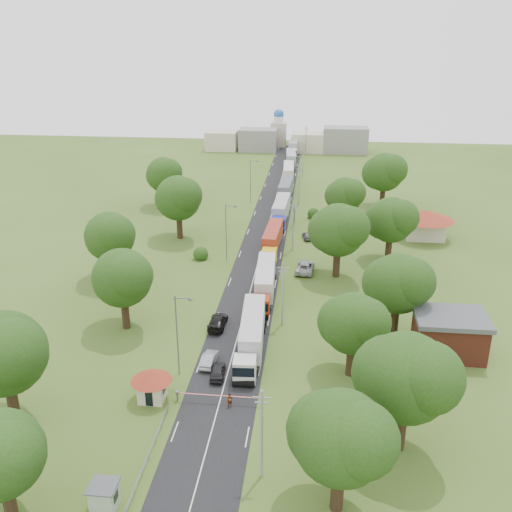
# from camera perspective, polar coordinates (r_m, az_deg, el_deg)

# --- Properties ---
(ground) EXTENTS (260.00, 260.00, 0.00)m
(ground) POSITION_cam_1_polar(r_m,az_deg,el_deg) (83.68, -0.82, -4.41)
(ground) COLOR #3C541C
(ground) RESTS_ON ground
(road) EXTENTS (8.00, 200.00, 0.04)m
(road) POSITION_cam_1_polar(r_m,az_deg,el_deg) (101.90, 0.54, 0.53)
(road) COLOR black
(road) RESTS_ON ground
(boom_barrier) EXTENTS (9.22, 0.35, 1.18)m
(boom_barrier) POSITION_cam_1_polar(r_m,az_deg,el_deg) (62.15, -4.98, -13.73)
(boom_barrier) COLOR slate
(boom_barrier) RESTS_ON ground
(guard_booth) EXTENTS (4.40, 4.40, 3.45)m
(guard_booth) POSITION_cam_1_polar(r_m,az_deg,el_deg) (62.70, -10.39, -12.28)
(guard_booth) COLOR beige
(guard_booth) RESTS_ON ground
(kiosk) EXTENTS (2.30, 2.30, 2.41)m
(kiosk) POSITION_cam_1_polar(r_m,az_deg,el_deg) (52.24, -14.94, -22.19)
(kiosk) COLOR #99A593
(kiosk) RESTS_ON ground
(guard_rail) EXTENTS (0.10, 17.00, 1.70)m
(guard_rail) POSITION_cam_1_polar(r_m,az_deg,el_deg) (55.92, -10.91, -19.99)
(guard_rail) COLOR slate
(guard_rail) RESTS_ON ground
(info_sign) EXTENTS (0.12, 3.10, 4.10)m
(info_sign) POSITION_cam_1_polar(r_m,az_deg,el_deg) (114.73, 3.88, 4.52)
(info_sign) COLOR slate
(info_sign) RESTS_ON ground
(pole_0) EXTENTS (1.60, 0.24, 9.00)m
(pole_0) POSITION_cam_1_polar(r_m,az_deg,el_deg) (51.12, 0.58, -17.27)
(pole_0) COLOR gray
(pole_0) RESTS_ON ground
(pole_1) EXTENTS (1.60, 0.24, 9.00)m
(pole_1) POSITION_cam_1_polar(r_m,az_deg,el_deg) (74.92, 2.70, -3.73)
(pole_1) COLOR gray
(pole_1) RESTS_ON ground
(pole_2) EXTENTS (1.60, 0.24, 9.00)m
(pole_2) POSITION_cam_1_polar(r_m,az_deg,el_deg) (100.89, 3.72, 3.09)
(pole_2) COLOR gray
(pole_2) RESTS_ON ground
(pole_3) EXTENTS (1.60, 0.24, 9.00)m
(pole_3) POSITION_cam_1_polar(r_m,az_deg,el_deg) (127.72, 4.32, 7.08)
(pole_3) COLOR gray
(pole_3) RESTS_ON ground
(pole_4) EXTENTS (1.60, 0.24, 9.00)m
(pole_4) POSITION_cam_1_polar(r_m,az_deg,el_deg) (154.97, 4.72, 9.68)
(pole_4) COLOR gray
(pole_4) RESTS_ON ground
(pole_5) EXTENTS (1.60, 0.24, 9.00)m
(pole_5) POSITION_cam_1_polar(r_m,az_deg,el_deg) (182.45, 5.01, 11.49)
(pole_5) COLOR gray
(pole_5) RESTS_ON ground
(lamp_0) EXTENTS (2.03, 0.22, 10.00)m
(lamp_0) POSITION_cam_1_polar(r_m,az_deg,el_deg) (64.58, -7.78, -7.49)
(lamp_0) COLOR slate
(lamp_0) RESTS_ON ground
(lamp_1) EXTENTS (2.03, 0.22, 10.00)m
(lamp_1) POSITION_cam_1_polar(r_m,az_deg,el_deg) (95.99, -2.93, 2.67)
(lamp_1) COLOR slate
(lamp_1) RESTS_ON ground
(lamp_2) EXTENTS (2.03, 0.22, 10.00)m
(lamp_2) POSITION_cam_1_polar(r_m,az_deg,el_deg) (129.25, -0.50, 7.71)
(lamp_2) COLOR slate
(lamp_2) RESTS_ON ground
(tree_0) EXTENTS (8.80, 8.80, 11.07)m
(tree_0) POSITION_cam_1_polar(r_m,az_deg,el_deg) (47.25, 8.46, -17.40)
(tree_0) COLOR #382616
(tree_0) RESTS_ON ground
(tree_1) EXTENTS (9.60, 9.60, 12.05)m
(tree_1) POSITION_cam_1_polar(r_m,az_deg,el_deg) (54.01, 14.74, -11.57)
(tree_1) COLOR #382616
(tree_1) RESTS_ON ground
(tree_2) EXTENTS (8.00, 8.00, 10.10)m
(tree_2) POSITION_cam_1_polar(r_m,az_deg,el_deg) (64.43, 9.70, -6.62)
(tree_2) COLOR #382616
(tree_2) RESTS_ON ground
(tree_3) EXTENTS (8.80, 8.80, 11.07)m
(tree_3) POSITION_cam_1_polar(r_m,az_deg,el_deg) (73.77, 14.00, -2.64)
(tree_3) COLOR #382616
(tree_3) RESTS_ON ground
(tree_4) EXTENTS (9.60, 9.60, 12.05)m
(tree_4) POSITION_cam_1_polar(r_m,az_deg,el_deg) (89.62, 8.23, 2.62)
(tree_4) COLOR #382616
(tree_4) RESTS_ON ground
(tree_5) EXTENTS (8.80, 8.80, 11.07)m
(tree_5) POSITION_cam_1_polar(r_m,az_deg,el_deg) (98.15, 13.35, 3.56)
(tree_5) COLOR #382616
(tree_5) RESTS_ON ground
(tree_6) EXTENTS (8.00, 8.00, 10.10)m
(tree_6) POSITION_cam_1_polar(r_m,az_deg,el_deg) (113.93, 8.88, 6.07)
(tree_6) COLOR #382616
(tree_6) RESTS_ON ground
(tree_7) EXTENTS (9.60, 9.60, 12.05)m
(tree_7) POSITION_cam_1_polar(r_m,az_deg,el_deg) (128.89, 12.71, 8.20)
(tree_7) COLOR #382616
(tree_7) RESTS_ON ground
(tree_8) EXTENTS (8.00, 8.00, 10.10)m
(tree_8) POSITION_cam_1_polar(r_m,az_deg,el_deg) (50.28, -24.19, -17.54)
(tree_8) COLOR #382616
(tree_8) RESTS_ON ground
(tree_9) EXTENTS (9.60, 9.60, 12.05)m
(tree_9) POSITION_cam_1_polar(r_m,az_deg,el_deg) (60.83, -23.86, -8.81)
(tree_9) COLOR #382616
(tree_9) RESTS_ON ground
(tree_10) EXTENTS (8.80, 8.80, 11.07)m
(tree_10) POSITION_cam_1_polar(r_m,az_deg,el_deg) (75.20, -13.22, -2.09)
(tree_10) COLOR #382616
(tree_10) RESTS_ON ground
(tree_11) EXTENTS (8.80, 8.80, 11.07)m
(tree_11) POSITION_cam_1_polar(r_m,az_deg,el_deg) (90.61, -14.40, 1.94)
(tree_11) COLOR #382616
(tree_11) RESTS_ON ground
(tree_12) EXTENTS (9.60, 9.60, 12.05)m
(tree_12) POSITION_cam_1_polar(r_m,az_deg,el_deg) (106.89, -7.78, 5.78)
(tree_12) COLOR #382616
(tree_12) RESTS_ON ground
(tree_13) EXTENTS (8.80, 8.80, 11.07)m
(tree_13) POSITION_cam_1_polar(r_m,az_deg,el_deg) (127.74, -9.19, 8.04)
(tree_13) COLOR #382616
(tree_13) RESTS_ON ground
(house_brick) EXTENTS (8.60, 6.60, 5.20)m
(house_brick) POSITION_cam_1_polar(r_m,az_deg,el_deg) (73.22, 18.76, -7.39)
(house_brick) COLOR maroon
(house_brick) RESTS_ON ground
(house_cream) EXTENTS (10.08, 10.08, 5.80)m
(house_cream) POSITION_cam_1_polar(r_m,az_deg,el_deg) (111.63, 16.62, 3.49)
(house_cream) COLOR beige
(house_cream) RESTS_ON ground
(distant_town) EXTENTS (52.00, 8.00, 8.00)m
(distant_town) POSITION_cam_1_polar(r_m,az_deg,el_deg) (187.74, 3.54, 11.45)
(distant_town) COLOR gray
(distant_town) RESTS_ON ground
(church) EXTENTS (5.00, 5.00, 12.30)m
(church) POSITION_cam_1_polar(r_m,az_deg,el_deg) (195.55, 2.27, 12.46)
(church) COLOR beige
(church) RESTS_ON ground
(truck_0) EXTENTS (3.34, 15.45, 4.27)m
(truck_0) POSITION_cam_1_polar(r_m,az_deg,el_deg) (70.02, -0.45, -7.88)
(truck_0) COLOR silver
(truck_0) RESTS_ON ground
(truck_1) EXTENTS (3.15, 15.24, 4.21)m
(truck_1) POSITION_cam_1_polar(r_m,az_deg,el_deg) (83.90, 0.88, -2.64)
(truck_1) COLOR #A63013
(truck_1) RESTS_ON ground
(truck_2) EXTENTS (2.98, 14.52, 4.02)m
(truck_2) POSITION_cam_1_polar(r_m,az_deg,el_deg) (100.98, 1.64, 1.61)
(truck_2) COLOR yellow
(truck_2) RESTS_ON ground
(truck_3) EXTENTS (3.14, 15.34, 4.24)m
(truck_3) POSITION_cam_1_polar(r_m,az_deg,el_deg) (117.13, 2.51, 4.52)
(truck_3) COLOR #1C27A9
(truck_3) RESTS_ON ground
(truck_4) EXTENTS (3.06, 15.27, 4.22)m
(truck_4) POSITION_cam_1_polar(r_m,az_deg,el_deg) (132.49, 2.98, 6.56)
(truck_4) COLOR silver
(truck_4) RESTS_ON ground
(truck_5) EXTENTS (3.16, 15.14, 4.19)m
(truck_5) POSITION_cam_1_polar(r_m,az_deg,el_deg) (148.63, 3.26, 8.22)
(truck_5) COLOR #B7421C
(truck_5) RESTS_ON ground
(truck_6) EXTENTS (3.39, 15.00, 4.14)m
(truck_6) POSITION_cam_1_polar(r_m,az_deg,el_deg) (165.68, 3.50, 9.62)
(truck_6) COLOR #246026
(truck_6) RESTS_ON ground
(truck_7) EXTENTS (3.02, 15.77, 4.36)m
(truck_7) POSITION_cam_1_polar(r_m,az_deg,el_deg) (183.47, 3.80, 10.83)
(truck_7) COLOR silver
(truck_7) RESTS_ON ground
(truck_8) EXTENTS (2.94, 14.19, 3.92)m
(truck_8) POSITION_cam_1_polar(r_m,az_deg,el_deg) (197.75, 4.07, 11.55)
(truck_8) COLOR olive
(truck_8) RESTS_ON ground
(car_lane_front) EXTENTS (1.91, 4.14, 1.37)m
(car_lane_front) POSITION_cam_1_polar(r_m,az_deg,el_deg) (66.26, -3.84, -11.41)
(car_lane_front) COLOR black
(car_lane_front) RESTS_ON ground
(car_lane_mid) EXTENTS (1.72, 4.27, 1.38)m
(car_lane_mid) POSITION_cam_1_polar(r_m,az_deg,el_deg) (68.46, -4.71, -10.24)
(car_lane_mid) COLOR #97999F
(car_lane_mid) RESTS_ON ground
(car_lane_rear) EXTENTS (2.25, 5.33, 1.53)m
(car_lane_rear) POSITION_cam_1_polar(r_m,az_deg,el_deg) (76.26, -3.86, -6.57)
(car_lane_rear) COLOR black
(car_lane_rear) RESTS_ON ground
(car_verge_near) EXTENTS (3.22, 6.22, 1.68)m
(car_verge_near) POSITION_cam_1_polar(r_m,az_deg,el_deg) (93.23, 4.92, -1.08)
(car_verge_near) COLOR #B0B0B0
(car_verge_near) RESTS_ON ground
(car_verge_far) EXTENTS (2.23, 4.14, 1.34)m
(car_verge_far) POSITION_cam_1_polar(r_m,az_deg,el_deg) (107.95, 5.15, 2.05)
(car_verge_far) COLOR #585B60
(car_verge_far) RESTS_ON ground
(pedestrian_near) EXTENTS (0.66, 0.54, 1.56)m
(pedestrian_near) POSITION_cam_1_polar(r_m,az_deg,el_deg) (61.46, -2.64, -14.25)
(pedestrian_near) COLOR gray
(pedestrian_near) RESTS_ON ground
(pedestrian_booth) EXTENTS (1.09, 1.15, 1.87)m
(pedestrian_booth) POSITION_cam_1_polar(r_m,az_deg,el_deg) (63.52, -9.60, -13.07)
(pedestrian_booth) COLOR gray
(pedestrian_booth) RESTS_ON ground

